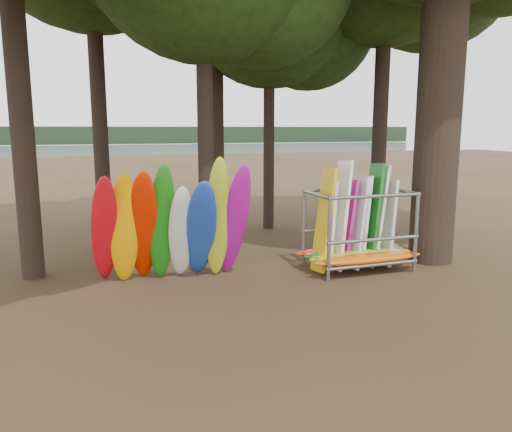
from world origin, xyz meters
name	(u,v)px	position (x,y,z in m)	size (l,w,h in m)	color
ground	(272,284)	(0.00, 0.00, 0.00)	(120.00, 120.00, 0.00)	#47331E
lake	(118,155)	(0.00, 60.00, 0.00)	(160.00, 160.00, 0.00)	gray
far_shore	(104,135)	(0.00, 110.00, 2.00)	(160.00, 4.00, 4.00)	black
kayak_row	(171,227)	(-2.21, 0.87, 1.37)	(3.79, 2.24, 3.18)	red
storage_rack	(358,233)	(2.61, 0.54, 0.98)	(3.16, 1.57, 2.88)	gray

